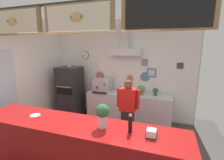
{
  "coord_description": "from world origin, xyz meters",
  "views": [
    {
      "loc": [
        1.39,
        -2.62,
        2.26
      ],
      "look_at": [
        0.26,
        0.67,
        1.54
      ],
      "focal_mm": 26.26,
      "sensor_mm": 36.0,
      "label": 1
    }
  ],
  "objects_px": {
    "espresso_machine": "(103,85)",
    "condiment_plate": "(35,115)",
    "napkin_holder": "(151,133)",
    "pepper_grinder": "(130,123)",
    "basil_vase": "(103,115)",
    "pizza_oven": "(70,92)",
    "potted_oregano": "(156,91)",
    "potted_sage": "(120,89)",
    "potted_thyme": "(141,89)",
    "shop_worker": "(128,110)"
  },
  "relations": [
    {
      "from": "espresso_machine",
      "to": "condiment_plate",
      "type": "relative_size",
      "value": 2.94
    },
    {
      "from": "condiment_plate",
      "to": "napkin_holder",
      "type": "height_order",
      "value": "napkin_holder"
    },
    {
      "from": "condiment_plate",
      "to": "pepper_grinder",
      "type": "relative_size",
      "value": 0.62
    },
    {
      "from": "napkin_holder",
      "to": "basil_vase",
      "type": "distance_m",
      "value": 0.77
    },
    {
      "from": "pizza_oven",
      "to": "espresso_machine",
      "type": "height_order",
      "value": "pizza_oven"
    },
    {
      "from": "pepper_grinder",
      "to": "potted_oregano",
      "type": "bearing_deg",
      "value": 85.73
    },
    {
      "from": "espresso_machine",
      "to": "pepper_grinder",
      "type": "bearing_deg",
      "value": -59.46
    },
    {
      "from": "potted_sage",
      "to": "potted_thyme",
      "type": "bearing_deg",
      "value": -2.65
    },
    {
      "from": "shop_worker",
      "to": "napkin_holder",
      "type": "bearing_deg",
      "value": 117.53
    },
    {
      "from": "shop_worker",
      "to": "potted_oregano",
      "type": "bearing_deg",
      "value": -112.94
    },
    {
      "from": "potted_sage",
      "to": "potted_thyme",
      "type": "height_order",
      "value": "potted_thyme"
    },
    {
      "from": "potted_thyme",
      "to": "condiment_plate",
      "type": "height_order",
      "value": "potted_thyme"
    },
    {
      "from": "espresso_machine",
      "to": "potted_thyme",
      "type": "height_order",
      "value": "espresso_machine"
    },
    {
      "from": "basil_vase",
      "to": "pepper_grinder",
      "type": "relative_size",
      "value": 1.32
    },
    {
      "from": "potted_sage",
      "to": "pepper_grinder",
      "type": "height_order",
      "value": "pepper_grinder"
    },
    {
      "from": "espresso_machine",
      "to": "pepper_grinder",
      "type": "distance_m",
      "value": 2.77
    },
    {
      "from": "shop_worker",
      "to": "basil_vase",
      "type": "bearing_deg",
      "value": 86.32
    },
    {
      "from": "potted_sage",
      "to": "basil_vase",
      "type": "height_order",
      "value": "basil_vase"
    },
    {
      "from": "basil_vase",
      "to": "shop_worker",
      "type": "bearing_deg",
      "value": 85.3
    },
    {
      "from": "pizza_oven",
      "to": "shop_worker",
      "type": "bearing_deg",
      "value": -22.74
    },
    {
      "from": "potted_oregano",
      "to": "condiment_plate",
      "type": "distance_m",
      "value": 3.11
    },
    {
      "from": "shop_worker",
      "to": "condiment_plate",
      "type": "distance_m",
      "value": 1.92
    },
    {
      "from": "potted_sage",
      "to": "napkin_holder",
      "type": "height_order",
      "value": "napkin_holder"
    },
    {
      "from": "potted_thyme",
      "to": "napkin_holder",
      "type": "xyz_separation_m",
      "value": [
        0.53,
        -2.4,
        0.02
      ]
    },
    {
      "from": "basil_vase",
      "to": "pepper_grinder",
      "type": "xyz_separation_m",
      "value": [
        0.44,
        -0.01,
        -0.07
      ]
    },
    {
      "from": "condiment_plate",
      "to": "potted_thyme",
      "type": "bearing_deg",
      "value": 56.74
    },
    {
      "from": "espresso_machine",
      "to": "potted_thyme",
      "type": "relative_size",
      "value": 1.87
    },
    {
      "from": "espresso_machine",
      "to": "potted_thyme",
      "type": "xyz_separation_m",
      "value": [
        1.19,
        -0.01,
        -0.03
      ]
    },
    {
      "from": "pizza_oven",
      "to": "potted_oregano",
      "type": "distance_m",
      "value": 2.62
    },
    {
      "from": "potted_oregano",
      "to": "condiment_plate",
      "type": "bearing_deg",
      "value": -128.91
    },
    {
      "from": "potted_thyme",
      "to": "condiment_plate",
      "type": "distance_m",
      "value": 2.83
    },
    {
      "from": "pizza_oven",
      "to": "shop_worker",
      "type": "relative_size",
      "value": 1.13
    },
    {
      "from": "espresso_machine",
      "to": "potted_sage",
      "type": "distance_m",
      "value": 0.57
    },
    {
      "from": "napkin_holder",
      "to": "pepper_grinder",
      "type": "distance_m",
      "value": 0.32
    },
    {
      "from": "potted_oregano",
      "to": "pepper_grinder",
      "type": "bearing_deg",
      "value": -94.27
    },
    {
      "from": "shop_worker",
      "to": "potted_sage",
      "type": "distance_m",
      "value": 1.26
    },
    {
      "from": "shop_worker",
      "to": "potted_sage",
      "type": "height_order",
      "value": "shop_worker"
    },
    {
      "from": "shop_worker",
      "to": "espresso_machine",
      "type": "relative_size",
      "value": 2.9
    },
    {
      "from": "condiment_plate",
      "to": "potted_oregano",
      "type": "bearing_deg",
      "value": 51.09
    },
    {
      "from": "potted_oregano",
      "to": "basil_vase",
      "type": "bearing_deg",
      "value": -104.37
    },
    {
      "from": "condiment_plate",
      "to": "basil_vase",
      "type": "bearing_deg",
      "value": -0.1
    },
    {
      "from": "pizza_oven",
      "to": "espresso_machine",
      "type": "bearing_deg",
      "value": 13.66
    },
    {
      "from": "napkin_holder",
      "to": "basil_vase",
      "type": "bearing_deg",
      "value": 177.55
    },
    {
      "from": "pizza_oven",
      "to": "potted_sage",
      "type": "relative_size",
      "value": 8.23
    },
    {
      "from": "potted_thyme",
      "to": "basil_vase",
      "type": "relative_size",
      "value": 0.74
    },
    {
      "from": "potted_oregano",
      "to": "pepper_grinder",
      "type": "height_order",
      "value": "pepper_grinder"
    },
    {
      "from": "potted_sage",
      "to": "potted_thyme",
      "type": "relative_size",
      "value": 0.75
    },
    {
      "from": "napkin_holder",
      "to": "basil_vase",
      "type": "xyz_separation_m",
      "value": [
        -0.75,
        0.03,
        0.16
      ]
    },
    {
      "from": "condiment_plate",
      "to": "basil_vase",
      "type": "height_order",
      "value": "basil_vase"
    },
    {
      "from": "espresso_machine",
      "to": "potted_oregano",
      "type": "xyz_separation_m",
      "value": [
        1.59,
        0.05,
        -0.06
      ]
    }
  ]
}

